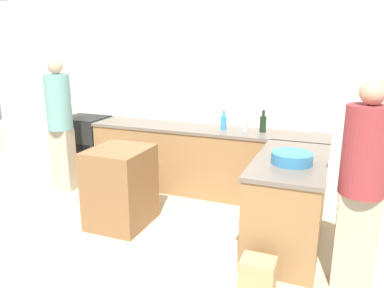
% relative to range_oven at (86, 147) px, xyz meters
% --- Properties ---
extents(ground_plane, '(14.00, 14.00, 0.00)m').
position_rel_range_oven_xyz_m(ground_plane, '(1.96, -1.85, -0.46)').
color(ground_plane, beige).
extents(wall_back, '(8.00, 0.06, 2.70)m').
position_rel_range_oven_xyz_m(wall_back, '(1.96, 0.33, 0.89)').
color(wall_back, white).
rests_on(wall_back, ground_plane).
extents(counter_back, '(3.22, 0.62, 0.92)m').
position_rel_range_oven_xyz_m(counter_back, '(1.96, 0.00, -0.00)').
color(counter_back, olive).
rests_on(counter_back, ground_plane).
extents(counter_peninsula, '(0.69, 1.45, 0.92)m').
position_rel_range_oven_xyz_m(counter_peninsula, '(3.23, -1.00, -0.00)').
color(counter_peninsula, olive).
rests_on(counter_peninsula, ground_plane).
extents(range_oven, '(0.69, 0.60, 0.93)m').
position_rel_range_oven_xyz_m(range_oven, '(0.00, 0.00, 0.00)').
color(range_oven, black).
rests_on(range_oven, ground_plane).
extents(island_table, '(0.62, 0.69, 0.90)m').
position_rel_range_oven_xyz_m(island_table, '(1.40, -1.25, -0.01)').
color(island_table, brown).
rests_on(island_table, ground_plane).
extents(mixing_bowl, '(0.39, 0.39, 0.11)m').
position_rel_range_oven_xyz_m(mixing_bowl, '(3.25, -1.16, 0.51)').
color(mixing_bowl, teal).
rests_on(mixing_bowl, counter_peninsula).
extents(wine_bottle_dark, '(0.08, 0.08, 0.28)m').
position_rel_range_oven_xyz_m(wine_bottle_dark, '(2.73, 0.06, 0.57)').
color(wine_bottle_dark, black).
rests_on(wine_bottle_dark, counter_back).
extents(dish_soap_bottle, '(0.08, 0.08, 0.25)m').
position_rel_range_oven_xyz_m(dish_soap_bottle, '(2.22, 0.00, 0.55)').
color(dish_soap_bottle, '#338CBF').
rests_on(dish_soap_bottle, counter_back).
extents(vinegar_bottle_clear, '(0.08, 0.08, 0.31)m').
position_rel_range_oven_xyz_m(vinegar_bottle_clear, '(2.51, 0.02, 0.58)').
color(vinegar_bottle_clear, silver).
rests_on(vinegar_bottle_clear, counter_back).
extents(person_by_range, '(0.34, 0.34, 1.82)m').
position_rel_range_oven_xyz_m(person_by_range, '(0.07, -0.62, 0.53)').
color(person_by_range, '#ADA38E').
rests_on(person_by_range, ground_plane).
extents(person_at_peninsula, '(0.36, 0.36, 1.76)m').
position_rel_range_oven_xyz_m(person_at_peninsula, '(3.84, -1.53, 0.49)').
color(person_at_peninsula, '#ADA38E').
rests_on(person_at_peninsula, ground_plane).
extents(paper_bag, '(0.28, 0.22, 0.31)m').
position_rel_range_oven_xyz_m(paper_bag, '(3.12, -1.93, -0.31)').
color(paper_bag, tan).
rests_on(paper_bag, ground_plane).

